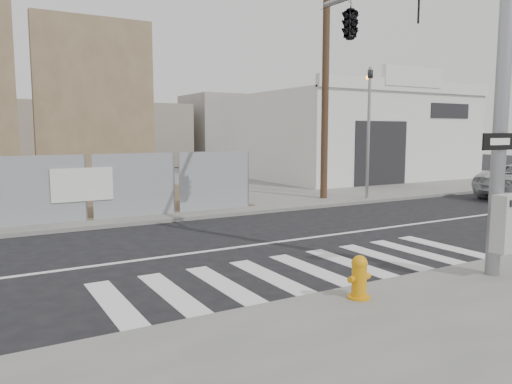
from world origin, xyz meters
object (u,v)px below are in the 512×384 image
signal_pole (392,43)px  auto_shop (347,136)px  fire_hydrant (359,277)px  traffic_cone_d (143,201)px

signal_pole → auto_shop: 19.04m
signal_pole → auto_shop: (11.50, 15.01, -2.25)m
auto_shop → signal_pole: bearing=-127.5°
auto_shop → fire_hydrant: (-14.58, -17.53, -2.07)m
fire_hydrant → traffic_cone_d: (-0.40, 10.05, 0.04)m
signal_pole → fire_hydrant: (-3.08, -2.52, -4.31)m
fire_hydrant → traffic_cone_d: traffic_cone_d is taller
signal_pole → traffic_cone_d: size_ratio=8.85×
signal_pole → auto_shop: bearing=52.5°
fire_hydrant → traffic_cone_d: size_ratio=0.89×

